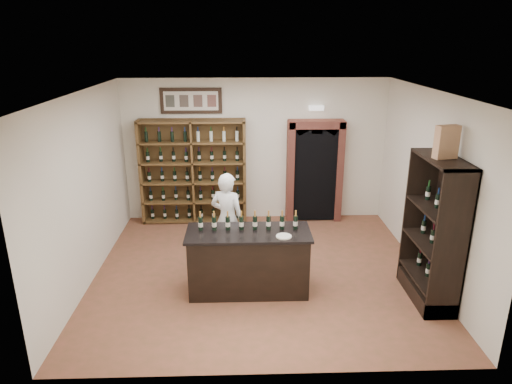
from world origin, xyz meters
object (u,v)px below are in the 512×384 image
at_px(wine_shelf, 194,171).
at_px(side_cabinet, 433,253).
at_px(tasting_counter, 248,262).
at_px(counter_bottle_0, 201,223).
at_px(wine_crate, 447,142).
at_px(shopkeeper, 227,219).

height_order(wine_shelf, side_cabinet, same).
bearing_deg(tasting_counter, counter_bottle_0, 173.21).
xyz_separation_m(side_cabinet, wine_crate, (-0.03, -0.02, 1.67)).
relative_size(wine_shelf, wine_crate, 4.84).
bearing_deg(wine_shelf, tasting_counter, -69.44).
height_order(side_cabinet, wine_crate, wine_crate).
bearing_deg(tasting_counter, wine_shelf, 110.56).
relative_size(tasting_counter, side_cabinet, 0.85).
relative_size(wine_shelf, shopkeeper, 1.33).
bearing_deg(counter_bottle_0, shopkeeper, 65.88).
distance_m(shopkeeper, wine_crate, 3.65).
bearing_deg(wine_shelf, shopkeeper, -69.26).
bearing_deg(counter_bottle_0, side_cabinet, -6.39).
xyz_separation_m(counter_bottle_0, shopkeeper, (0.38, 0.84, -0.28)).
distance_m(side_cabinet, shopkeeper, 3.31).
distance_m(wine_shelf, shopkeeper, 2.16).
bearing_deg(shopkeeper, counter_bottle_0, 89.46).
height_order(tasting_counter, side_cabinet, side_cabinet).
distance_m(counter_bottle_0, wine_crate, 3.68).
height_order(side_cabinet, shopkeeper, side_cabinet).
height_order(counter_bottle_0, side_cabinet, side_cabinet).
xyz_separation_m(wine_shelf, shopkeeper, (0.76, -2.00, -0.28)).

